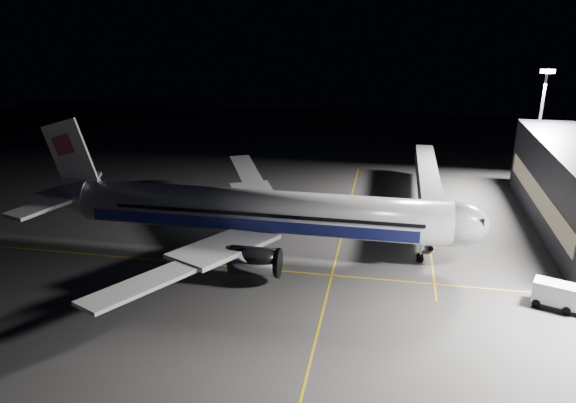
# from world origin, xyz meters

# --- Properties ---
(ground) EXTENTS (200.00, 200.00, 0.00)m
(ground) POSITION_xyz_m (0.00, 0.00, 0.00)
(ground) COLOR #4C4C4F
(ground) RESTS_ON ground
(guide_line_main) EXTENTS (0.25, 80.00, 0.01)m
(guide_line_main) POSITION_xyz_m (10.00, 0.00, 0.01)
(guide_line_main) COLOR gold
(guide_line_main) RESTS_ON ground
(guide_line_cross) EXTENTS (70.00, 0.25, 0.01)m
(guide_line_cross) POSITION_xyz_m (0.00, -6.00, 0.01)
(guide_line_cross) COLOR gold
(guide_line_cross) RESTS_ON ground
(guide_line_side) EXTENTS (0.25, 40.00, 0.01)m
(guide_line_side) POSITION_xyz_m (22.00, 10.00, 0.01)
(guide_line_side) COLOR gold
(guide_line_side) RESTS_ON ground
(airliner) EXTENTS (61.48, 54.22, 16.64)m
(airliner) POSITION_xyz_m (-1.08, 0.00, 5.16)
(airliner) COLOR silver
(airliner) RESTS_ON ground
(jet_bridge) EXTENTS (3.60, 34.40, 6.30)m
(jet_bridge) POSITION_xyz_m (22.00, 18.06, 4.58)
(jet_bridge) COLOR #B2B2B7
(jet_bridge) RESTS_ON ground
(floodlight_mast_north) EXTENTS (2.40, 0.68, 20.70)m
(floodlight_mast_north) POSITION_xyz_m (40.00, 31.99, 12.37)
(floodlight_mast_north) COLOR #59595E
(floodlight_mast_north) RESTS_ON ground
(service_truck) EXTENTS (5.89, 3.95, 2.81)m
(service_truck) POSITION_xyz_m (34.67, -8.91, 1.50)
(service_truck) COLOR silver
(service_truck) RESTS_ON ground
(baggage_tug) EXTENTS (2.50, 2.25, 1.50)m
(baggage_tug) POSITION_xyz_m (-5.81, 14.58, 0.69)
(baggage_tug) COLOR black
(baggage_tug) RESTS_ON ground
(safety_cone_a) EXTENTS (0.41, 0.41, 0.62)m
(safety_cone_a) POSITION_xyz_m (-6.85, 9.20, 0.31)
(safety_cone_a) COLOR #FF3F0A
(safety_cone_a) RESTS_ON ground
(safety_cone_b) EXTENTS (0.41, 0.41, 0.61)m
(safety_cone_b) POSITION_xyz_m (-1.37, 13.21, 0.30)
(safety_cone_b) COLOR #FF3F0A
(safety_cone_b) RESTS_ON ground
(safety_cone_c) EXTENTS (0.44, 0.44, 0.66)m
(safety_cone_c) POSITION_xyz_m (-8.00, 4.00, 0.33)
(safety_cone_c) COLOR #FF3F0A
(safety_cone_c) RESTS_ON ground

